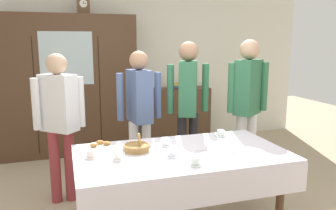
{
  "coord_description": "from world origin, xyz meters",
  "views": [
    {
      "loc": [
        -0.96,
        -2.87,
        1.7
      ],
      "look_at": [
        0.0,
        0.2,
        1.09
      ],
      "focal_mm": 35.91,
      "sensor_mm": 36.0,
      "label": 1
    }
  ],
  "objects_px": {
    "bread_basket": "(137,147)",
    "person_beside_shelf": "(248,97)",
    "tea_cup_back_edge": "(221,133)",
    "pastry_plate": "(100,146)",
    "book_stack": "(176,86)",
    "tea_cup_far_right": "(166,143)",
    "dining_table": "(183,163)",
    "spoon_front_edge": "(165,163)",
    "wall_cabinet": "(68,86)",
    "bookshelf_low": "(176,115)",
    "spoon_near_left": "(232,153)",
    "tea_cup_mid_right": "(195,162)",
    "spoon_center": "(204,150)",
    "mantel_clock": "(83,6)",
    "tea_cup_center": "(91,154)",
    "person_behind_table_right": "(188,98)",
    "person_behind_table_left": "(140,106)",
    "tea_cup_near_right": "(118,156)",
    "tea_cup_front_edge": "(171,153)",
    "person_near_right_end": "(59,114)"
  },
  "relations": [
    {
      "from": "pastry_plate",
      "to": "bread_basket",
      "type": "bearing_deg",
      "value": -35.8
    },
    {
      "from": "spoon_near_left",
      "to": "tea_cup_near_right",
      "type": "bearing_deg",
      "value": 170.99
    },
    {
      "from": "spoon_front_edge",
      "to": "pastry_plate",
      "type": "bearing_deg",
      "value": 126.97
    },
    {
      "from": "spoon_near_left",
      "to": "mantel_clock",
      "type": "bearing_deg",
      "value": 110.63
    },
    {
      "from": "spoon_center",
      "to": "tea_cup_far_right",
      "type": "bearing_deg",
      "value": 139.41
    },
    {
      "from": "bread_basket",
      "to": "pastry_plate",
      "type": "relative_size",
      "value": 0.86
    },
    {
      "from": "pastry_plate",
      "to": "dining_table",
      "type": "bearing_deg",
      "value": -30.65
    },
    {
      "from": "tea_cup_center",
      "to": "tea_cup_front_edge",
      "type": "xyz_separation_m",
      "value": [
        0.65,
        -0.18,
        0.0
      ]
    },
    {
      "from": "bread_basket",
      "to": "person_behind_table_right",
      "type": "bearing_deg",
      "value": 46.72
    },
    {
      "from": "bread_basket",
      "to": "person_near_right_end",
      "type": "relative_size",
      "value": 0.15
    },
    {
      "from": "bookshelf_low",
      "to": "person_beside_shelf",
      "type": "distance_m",
      "value": 1.94
    },
    {
      "from": "book_stack",
      "to": "tea_cup_far_right",
      "type": "relative_size",
      "value": 1.59
    },
    {
      "from": "dining_table",
      "to": "tea_cup_mid_right",
      "type": "relative_size",
      "value": 14.22
    },
    {
      "from": "person_near_right_end",
      "to": "wall_cabinet",
      "type": "bearing_deg",
      "value": 85.81
    },
    {
      "from": "bookshelf_low",
      "to": "spoon_front_edge",
      "type": "xyz_separation_m",
      "value": [
        -1.05,
        -2.84,
        0.28
      ]
    },
    {
      "from": "wall_cabinet",
      "to": "bookshelf_low",
      "type": "xyz_separation_m",
      "value": [
        1.73,
        0.05,
        -0.58
      ]
    },
    {
      "from": "mantel_clock",
      "to": "spoon_front_edge",
      "type": "xyz_separation_m",
      "value": [
        0.4,
        -2.79,
        -1.47
      ]
    },
    {
      "from": "tea_cup_far_right",
      "to": "bread_basket",
      "type": "xyz_separation_m",
      "value": [
        -0.29,
        -0.08,
        0.01
      ]
    },
    {
      "from": "tea_cup_center",
      "to": "bread_basket",
      "type": "distance_m",
      "value": 0.4
    },
    {
      "from": "book_stack",
      "to": "person_near_right_end",
      "type": "height_order",
      "value": "person_near_right_end"
    },
    {
      "from": "bread_basket",
      "to": "person_behind_table_right",
      "type": "distance_m",
      "value": 1.21
    },
    {
      "from": "bread_basket",
      "to": "person_beside_shelf",
      "type": "height_order",
      "value": "person_beside_shelf"
    },
    {
      "from": "bread_basket",
      "to": "spoon_front_edge",
      "type": "bearing_deg",
      "value": -68.61
    },
    {
      "from": "tea_cup_center",
      "to": "tea_cup_far_right",
      "type": "relative_size",
      "value": 1.0
    },
    {
      "from": "dining_table",
      "to": "book_stack",
      "type": "xyz_separation_m",
      "value": [
        0.83,
        2.64,
        0.33
      ]
    },
    {
      "from": "bread_basket",
      "to": "spoon_near_left",
      "type": "xyz_separation_m",
      "value": [
        0.78,
        -0.32,
        -0.03
      ]
    },
    {
      "from": "book_stack",
      "to": "person_behind_table_left",
      "type": "height_order",
      "value": "person_behind_table_left"
    },
    {
      "from": "person_behind_table_right",
      "to": "spoon_front_edge",
      "type": "bearing_deg",
      "value": -118.06
    },
    {
      "from": "spoon_center",
      "to": "tea_cup_front_edge",
      "type": "bearing_deg",
      "value": -170.06
    },
    {
      "from": "dining_table",
      "to": "tea_cup_back_edge",
      "type": "height_order",
      "value": "tea_cup_back_edge"
    },
    {
      "from": "tea_cup_back_edge",
      "to": "pastry_plate",
      "type": "bearing_deg",
      "value": 179.72
    },
    {
      "from": "wall_cabinet",
      "to": "person_behind_table_right",
      "type": "height_order",
      "value": "wall_cabinet"
    },
    {
      "from": "mantel_clock",
      "to": "dining_table",
      "type": "bearing_deg",
      "value": -76.47
    },
    {
      "from": "tea_cup_mid_right",
      "to": "spoon_center",
      "type": "height_order",
      "value": "tea_cup_mid_right"
    },
    {
      "from": "tea_cup_far_right",
      "to": "spoon_center",
      "type": "distance_m",
      "value": 0.38
    },
    {
      "from": "dining_table",
      "to": "tea_cup_back_edge",
      "type": "bearing_deg",
      "value": 35.2
    },
    {
      "from": "spoon_front_edge",
      "to": "bread_basket",
      "type": "bearing_deg",
      "value": 111.39
    },
    {
      "from": "wall_cabinet",
      "to": "tea_cup_mid_right",
      "type": "bearing_deg",
      "value": -72.76
    },
    {
      "from": "mantel_clock",
      "to": "tea_cup_center",
      "type": "bearing_deg",
      "value": -93.47
    },
    {
      "from": "bookshelf_low",
      "to": "spoon_near_left",
      "type": "xyz_separation_m",
      "value": [
        -0.43,
        -2.78,
        0.28
      ]
    },
    {
      "from": "tea_cup_near_right",
      "to": "tea_cup_mid_right",
      "type": "xyz_separation_m",
      "value": [
        0.56,
        -0.31,
        0.0
      ]
    },
    {
      "from": "spoon_front_edge",
      "to": "book_stack",
      "type": "bearing_deg",
      "value": 69.63
    },
    {
      "from": "pastry_plate",
      "to": "book_stack",
      "type": "bearing_deg",
      "value": 56.16
    },
    {
      "from": "bookshelf_low",
      "to": "tea_cup_near_right",
      "type": "relative_size",
      "value": 8.74
    },
    {
      "from": "spoon_front_edge",
      "to": "person_behind_table_left",
      "type": "height_order",
      "value": "person_behind_table_left"
    },
    {
      "from": "tea_cup_front_edge",
      "to": "person_beside_shelf",
      "type": "bearing_deg",
      "value": 34.95
    },
    {
      "from": "bookshelf_low",
      "to": "person_behind_table_left",
      "type": "xyz_separation_m",
      "value": [
        -0.98,
        -1.57,
        0.51
      ]
    },
    {
      "from": "spoon_near_left",
      "to": "spoon_center",
      "type": "distance_m",
      "value": 0.25
    },
    {
      "from": "pastry_plate",
      "to": "person_near_right_end",
      "type": "height_order",
      "value": "person_near_right_end"
    },
    {
      "from": "dining_table",
      "to": "spoon_center",
      "type": "xyz_separation_m",
      "value": [
        0.21,
        0.01,
        0.1
      ]
    }
  ]
}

